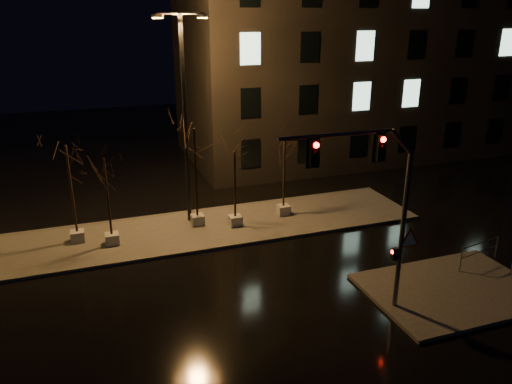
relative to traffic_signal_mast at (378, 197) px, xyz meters
name	(u,v)px	position (x,y,z in m)	size (l,w,h in m)	color
ground	(253,282)	(-3.37, 3.73, -4.78)	(90.00, 90.00, 0.00)	black
median	(216,227)	(-3.37, 9.73, -4.71)	(22.00, 5.00, 0.15)	#45433D
sidewalk_corner	(452,290)	(4.13, 0.23, -4.71)	(7.00, 5.00, 0.15)	#45433D
building	(346,58)	(10.63, 21.73, 2.72)	(25.00, 12.00, 15.00)	black
tree_0	(69,168)	(-10.38, 10.15, -0.81)	(1.80, 1.80, 5.04)	#ADACA1
tree_1	(106,178)	(-8.78, 9.26, -1.22)	(1.80, 1.80, 4.50)	#ADACA1
tree_2	(195,151)	(-4.28, 10.19, -0.55)	(1.80, 1.80, 5.38)	#ADACA1
tree_3	(235,168)	(-2.41, 9.40, -1.45)	(1.80, 1.80, 4.20)	#ADACA1
tree_4	(284,157)	(0.59, 9.97, -1.25)	(1.80, 1.80, 4.46)	#ADACA1
traffic_signal_mast	(378,197)	(0.00, 0.00, 0.00)	(5.78, 0.32, 7.06)	#595B61
streetlight_main	(184,107)	(-4.55, 10.96, 1.56)	(2.63, 1.12, 10.74)	black
guard_rail_a	(480,250)	(6.63, 1.57, -3.92)	(2.49, 0.55, 1.09)	#595B61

